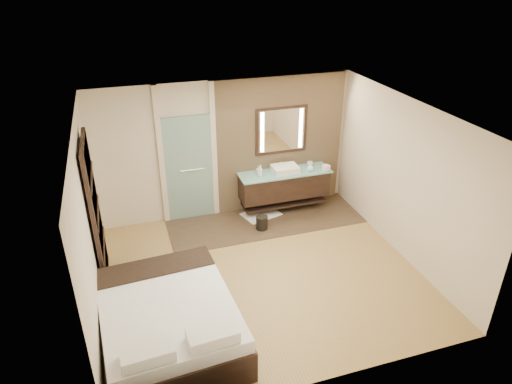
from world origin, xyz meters
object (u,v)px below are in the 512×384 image
object	(u,v)px
vanity	(284,184)
bed	(169,322)
waste_bin	(262,223)
mirror_unit	(281,130)

from	to	relation	value
vanity	bed	world-z (taller)	vanity
vanity	bed	xyz separation A→B (m)	(-2.75, -2.94, -0.24)
bed	waste_bin	bearing A→B (deg)	44.67
vanity	waste_bin	size ratio (longest dim) A/B	6.58
vanity	waste_bin	world-z (taller)	vanity
vanity	bed	bearing A→B (deg)	-133.08
bed	mirror_unit	bearing A→B (deg)	45.34
waste_bin	bed	bearing A→B (deg)	-131.53
mirror_unit	vanity	bearing A→B (deg)	-90.00
mirror_unit	waste_bin	xyz separation A→B (m)	(-0.67, -0.83, -1.51)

